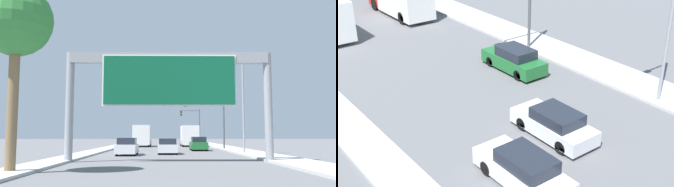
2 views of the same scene
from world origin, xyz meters
The scene contains 12 objects.
sidewalk_right centered at (7.75, 60.00, 0.07)m, with size 3.00×120.00×0.15m.
median_strip_left centered at (-7.25, 60.00, 0.07)m, with size 2.00×120.00×0.15m.
sign_gantry centered at (0.00, 17.86, 5.34)m, with size 13.43×0.73×7.11m.
car_far_center centered at (3.50, 35.61, 0.71)m, with size 1.74×4.42×1.52m.
car_near_center centered at (-3.50, 26.40, 0.70)m, with size 1.71×4.46×1.48m.
car_near_left centered at (0.00, 28.35, 0.66)m, with size 1.76×4.29×1.40m.
truck_box_primary centered at (-3.50, 49.51, 1.58)m, with size 2.42×7.78×3.10m.
truck_box_secondary centered at (3.50, 50.59, 1.57)m, with size 2.46×7.80×3.07m.
traffic_light_near_intersection centered at (5.17, 38.00, 4.40)m, with size 5.04×0.32×6.47m.
traffic_light_mid_block centered at (5.57, 68.00, 4.52)m, with size 4.02×0.32×6.80m.
palm_tree_foreground centered at (-7.24, 10.86, 6.91)m, with size 3.38×3.38×8.75m.
street_lamp_right centered at (6.58, 27.48, 5.34)m, with size 2.43×0.28×9.15m.
Camera 1 is at (-0.37, -6.17, 1.75)m, focal length 40.00 mm.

